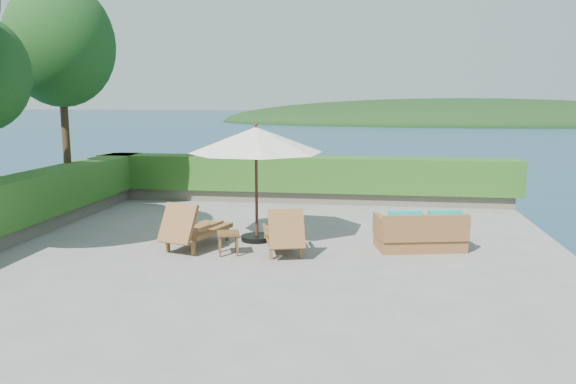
# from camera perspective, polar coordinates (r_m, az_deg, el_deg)

# --- Properties ---
(ground) EXTENTS (12.00, 12.00, 0.00)m
(ground) POSITION_cam_1_polar(r_m,az_deg,el_deg) (11.26, -2.11, -6.14)
(ground) COLOR gray
(ground) RESTS_ON ground
(foundation) EXTENTS (12.00, 12.00, 3.00)m
(foundation) POSITION_cam_1_polar(r_m,az_deg,el_deg) (11.77, -2.06, -13.44)
(foundation) COLOR #554D43
(foundation) RESTS_ON ocean
(offshore_island) EXTENTS (126.00, 57.60, 12.60)m
(offshore_island) POSITION_cam_1_polar(r_m,az_deg,el_deg) (152.54, 17.12, 6.74)
(offshore_island) COLOR black
(offshore_island) RESTS_ON ocean
(planter_wall_far) EXTENTS (12.00, 0.60, 0.36)m
(planter_wall_far) POSITION_cam_1_polar(r_m,az_deg,el_deg) (16.63, 1.37, -0.43)
(planter_wall_far) COLOR #716B5B
(planter_wall_far) RESTS_ON ground
(planter_wall_left) EXTENTS (0.60, 12.00, 0.36)m
(planter_wall_left) POSITION_cam_1_polar(r_m,az_deg,el_deg) (13.39, -26.46, -3.84)
(planter_wall_left) COLOR #716B5B
(planter_wall_left) RESTS_ON ground
(hedge_far) EXTENTS (12.40, 0.90, 1.00)m
(hedge_far) POSITION_cam_1_polar(r_m,az_deg,el_deg) (16.53, 1.38, 1.86)
(hedge_far) COLOR #1D4614
(hedge_far) RESTS_ON planter_wall_far
(hedge_left) EXTENTS (0.90, 12.40, 1.00)m
(hedge_left) POSITION_cam_1_polar(r_m,az_deg,el_deg) (13.27, -26.67, -1.02)
(hedge_left) COLOR #1D4614
(hedge_left) RESTS_ON planter_wall_left
(tree_far) EXTENTS (2.80, 2.80, 6.03)m
(tree_far) POSITION_cam_1_polar(r_m,az_deg,el_deg) (16.06, -22.16, 13.68)
(tree_far) COLOR #412D19
(tree_far) RESTS_ON ground
(patio_umbrella) EXTENTS (3.53, 3.53, 2.54)m
(patio_umbrella) POSITION_cam_1_polar(r_m,az_deg,el_deg) (11.86, -3.27, 5.19)
(patio_umbrella) COLOR black
(patio_umbrella) RESTS_ON ground
(lounge_left) EXTENTS (1.17, 1.87, 1.00)m
(lounge_left) POSITION_cam_1_polar(r_m,az_deg,el_deg) (11.64, -9.53, -3.64)
(lounge_left) COLOR brown
(lounge_left) RESTS_ON ground
(lounge_right) EXTENTS (1.09, 1.78, 0.96)m
(lounge_right) POSITION_cam_1_polar(r_m,az_deg,el_deg) (11.16, -0.48, -4.16)
(lounge_right) COLOR brown
(lounge_right) RESTS_ON ground
(side_table) EXTENTS (0.53, 0.53, 0.45)m
(side_table) POSITION_cam_1_polar(r_m,az_deg,el_deg) (11.08, -6.10, -4.47)
(side_table) COLOR brown
(side_table) RESTS_ON ground
(wicker_loveseat) EXTENTS (1.90, 1.25, 0.86)m
(wicker_loveseat) POSITION_cam_1_polar(r_m,az_deg,el_deg) (11.69, 13.32, -4.14)
(wicker_loveseat) COLOR brown
(wicker_loveseat) RESTS_ON ground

